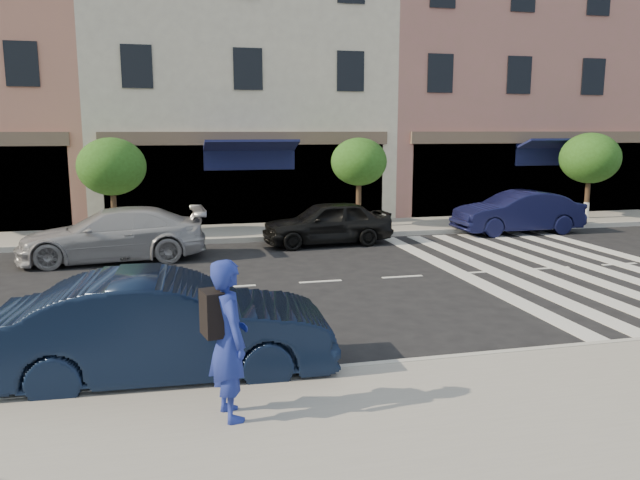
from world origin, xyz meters
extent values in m
plane|color=black|center=(0.00, 0.00, 0.00)|extent=(120.00, 120.00, 0.00)
cube|color=gray|center=(0.00, -3.75, 0.07)|extent=(60.00, 4.50, 0.15)
cube|color=gray|center=(0.00, 11.00, 0.07)|extent=(60.00, 3.00, 0.15)
cube|color=beige|center=(-0.50, 17.00, 5.50)|extent=(11.00, 9.00, 11.00)
cube|color=#AD6B66|center=(11.50, 17.00, 6.50)|extent=(13.00, 9.00, 13.00)
cylinder|color=#473323|center=(-5.00, 10.80, 0.95)|extent=(0.18, 0.18, 1.60)
cylinder|color=silver|center=(-5.00, 10.80, 0.45)|extent=(0.20, 0.20, 0.60)
ellipsoid|color=#264F16|center=(-5.00, 10.80, 2.32)|extent=(2.10, 2.10, 1.79)
cylinder|color=#473323|center=(3.00, 10.80, 1.00)|extent=(0.18, 0.18, 1.71)
cylinder|color=silver|center=(3.00, 10.80, 0.45)|extent=(0.20, 0.20, 0.60)
ellipsoid|color=#264F16|center=(3.00, 10.80, 2.38)|extent=(1.90, 1.90, 1.62)
cylinder|color=#473323|center=(12.00, 10.80, 0.98)|extent=(0.18, 0.18, 1.65)
cylinder|color=silver|center=(12.00, 10.80, 0.45)|extent=(0.20, 0.20, 0.60)
ellipsoid|color=#264F16|center=(12.00, 10.80, 2.41)|extent=(2.20, 2.20, 1.87)
imported|color=navy|center=(-2.71, -2.68, 1.08)|extent=(0.58, 0.76, 1.87)
imported|color=black|center=(-3.39, -1.00, 0.75)|extent=(4.63, 1.79, 1.50)
imported|color=#9F9FA4|center=(-4.80, 7.60, 0.70)|extent=(4.90, 2.15, 1.40)
imported|color=black|center=(1.31, 8.56, 0.67)|extent=(4.01, 1.83, 1.33)
imported|color=black|center=(8.08, 9.10, 0.71)|extent=(4.30, 1.50, 1.42)
camera|label=1|loc=(-3.30, -9.54, 3.44)|focal=35.00mm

